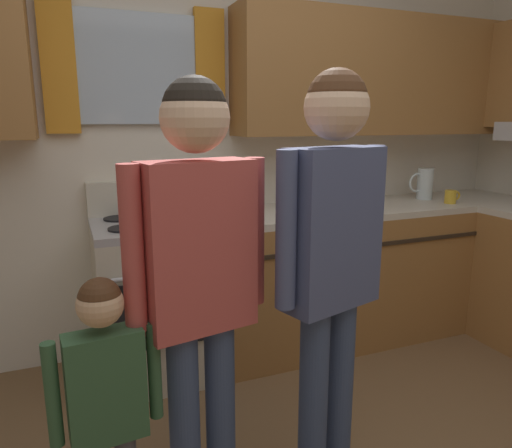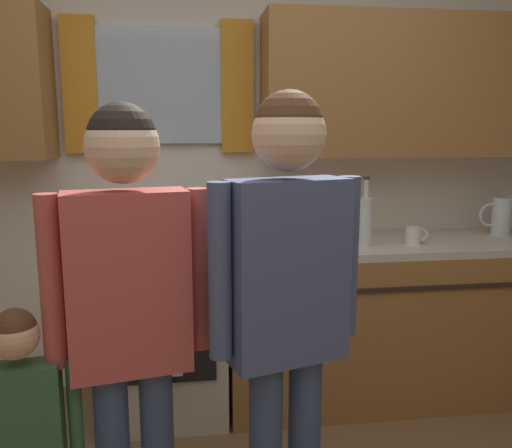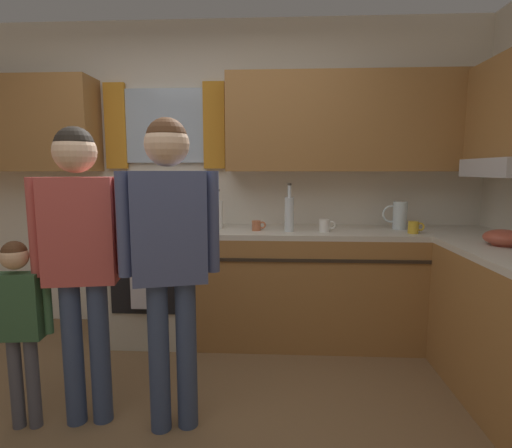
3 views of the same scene
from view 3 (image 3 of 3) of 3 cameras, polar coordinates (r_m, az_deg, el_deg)
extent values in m
cube|color=silver|center=(3.56, -6.47, 6.56)|extent=(4.60, 0.10, 2.60)
cube|color=silver|center=(3.59, -12.80, 13.40)|extent=(0.67, 0.03, 0.62)
cube|color=orange|center=(3.72, -19.28, 12.96)|extent=(0.18, 0.04, 0.72)
cube|color=orange|center=(3.50, -5.97, 13.71)|extent=(0.18, 0.04, 0.72)
cube|color=#9E6B38|center=(3.99, -31.18, 11.91)|extent=(1.38, 0.32, 0.76)
cube|color=#9E6B38|center=(3.39, 14.57, 13.71)|extent=(2.12, 0.32, 0.76)
cube|color=#B7B7BC|center=(3.05, 32.58, 6.74)|extent=(0.40, 0.60, 0.12)
cube|color=#9E6B38|center=(3.33, 12.43, -8.83)|extent=(2.34, 0.62, 0.86)
cube|color=beige|center=(3.24, 12.66, -1.16)|extent=(2.34, 0.62, 0.04)
cube|color=#2D2319|center=(2.96, 13.57, -5.16)|extent=(2.22, 0.01, 0.02)
cube|color=beige|center=(3.43, -13.68, -8.39)|extent=(0.65, 0.62, 0.86)
cube|color=black|center=(3.13, -15.38, -9.06)|extent=(0.53, 0.01, 0.36)
cylinder|color=#ADADB2|center=(3.05, -15.68, -5.23)|extent=(0.53, 0.02, 0.02)
cube|color=#ADADB2|center=(3.34, -13.92, -0.94)|extent=(0.65, 0.62, 0.04)
cube|color=beige|center=(3.58, -12.72, 1.61)|extent=(0.65, 0.08, 0.20)
cylinder|color=black|center=(3.26, -17.35, -0.82)|extent=(0.17, 0.17, 0.01)
cylinder|color=black|center=(3.16, -11.86, -0.89)|extent=(0.17, 0.17, 0.01)
cylinder|color=black|center=(3.51, -15.80, -0.17)|extent=(0.17, 0.17, 0.01)
cylinder|color=black|center=(3.42, -10.68, -0.21)|extent=(0.17, 0.17, 0.01)
cube|color=silver|center=(3.09, -15.62, -8.53)|extent=(0.20, 0.02, 0.34)
cylinder|color=silver|center=(3.06, 4.73, 1.35)|extent=(0.07, 0.07, 0.26)
cylinder|color=silver|center=(3.05, 4.76, 4.63)|extent=(0.03, 0.03, 0.09)
cylinder|color=#3F382D|center=(3.05, 4.78, 5.63)|extent=(0.03, 0.03, 0.02)
cylinder|color=white|center=(3.25, -5.44, 1.34)|extent=(0.08, 0.08, 0.22)
cylinder|color=white|center=(3.23, -5.47, 3.95)|extent=(0.03, 0.03, 0.08)
cylinder|color=#3F382D|center=(3.23, -5.48, 4.78)|extent=(0.03, 0.03, 0.02)
cylinder|color=#B76642|center=(3.11, 0.04, -0.22)|extent=(0.07, 0.07, 0.08)
torus|color=#B76642|center=(3.11, 0.89, -0.16)|extent=(0.06, 0.01, 0.06)
cylinder|color=white|center=(3.09, 9.68, -0.22)|extent=(0.08, 0.08, 0.09)
torus|color=white|center=(3.10, 10.63, -0.14)|extent=(0.07, 0.01, 0.07)
cylinder|color=gold|center=(3.19, 21.41, -0.44)|extent=(0.08, 0.08, 0.09)
torus|color=gold|center=(3.21, 22.26, -0.37)|extent=(0.06, 0.01, 0.06)
cylinder|color=silver|center=(3.37, 19.74, 1.16)|extent=(0.11, 0.11, 0.22)
torus|color=silver|center=(3.35, 18.61, 1.36)|extent=(0.14, 0.02, 0.14)
cylinder|color=#B24C38|center=(2.93, 31.66, -2.34)|extent=(0.13, 0.13, 0.03)
ellipsoid|color=#B24C38|center=(2.92, 31.71, -1.66)|extent=(0.23, 0.23, 0.10)
cylinder|color=#38476B|center=(2.42, -21.24, -16.64)|extent=(0.10, 0.10, 0.78)
cylinder|color=#38476B|center=(2.46, -24.50, -16.45)|extent=(0.10, 0.10, 0.78)
cube|color=#BF4C47|center=(2.26, -23.76, -0.91)|extent=(0.38, 0.22, 0.55)
cylinder|color=#BF4C47|center=(2.20, -18.46, -0.27)|extent=(0.07, 0.07, 0.51)
cylinder|color=#BF4C47|center=(2.32, -28.84, -0.44)|extent=(0.07, 0.07, 0.51)
sphere|color=beige|center=(2.24, -24.32, 9.34)|extent=(0.21, 0.21, 0.21)
sphere|color=black|center=(2.24, -24.36, 10.03)|extent=(0.20, 0.20, 0.20)
cylinder|color=#38476B|center=(2.26, -9.81, -17.82)|extent=(0.11, 0.11, 0.80)
cylinder|color=#38476B|center=(2.26, -13.58, -17.95)|extent=(0.11, 0.11, 0.80)
cube|color=#47517A|center=(2.06, -12.21, -0.51)|extent=(0.39, 0.25, 0.56)
cylinder|color=#47517A|center=(2.07, -6.19, 0.30)|extent=(0.07, 0.07, 0.52)
cylinder|color=#47517A|center=(2.06, -18.28, -0.07)|extent=(0.07, 0.07, 0.52)
sphere|color=beige|center=(2.04, -12.54, 11.01)|extent=(0.22, 0.22, 0.22)
sphere|color=#4C2D19|center=(2.04, -12.56, 11.78)|extent=(0.20, 0.20, 0.20)
cylinder|color=#4C4C56|center=(2.58, -29.05, -19.10)|extent=(0.07, 0.07, 0.49)
cylinder|color=#4C4C56|center=(2.61, -30.86, -18.82)|extent=(0.07, 0.07, 0.49)
cube|color=#335938|center=(2.44, -30.63, -10.02)|extent=(0.23, 0.12, 0.35)
cylinder|color=#335938|center=(2.37, -27.45, -9.95)|extent=(0.04, 0.04, 0.32)
sphere|color=#DBAD84|center=(2.38, -31.06, -3.96)|extent=(0.14, 0.14, 0.14)
sphere|color=#4C2D19|center=(2.38, -31.09, -3.56)|extent=(0.12, 0.12, 0.12)
camera|label=1|loc=(1.51, -65.08, 6.48)|focal=33.07mm
camera|label=2|loc=(0.97, -60.38, 12.15)|focal=36.83mm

